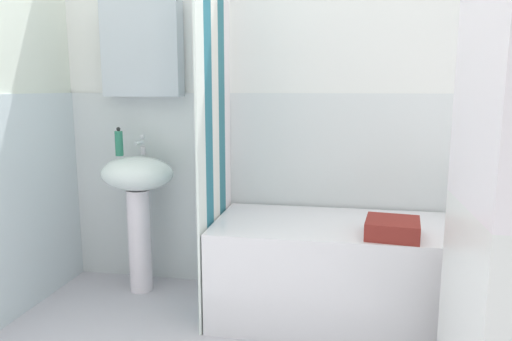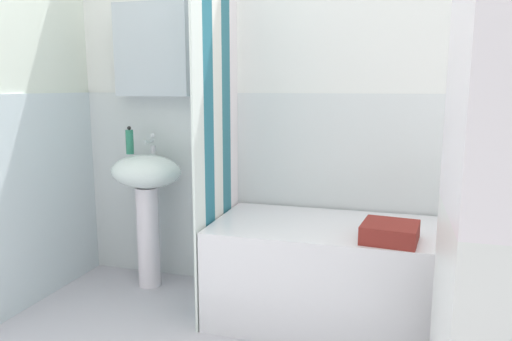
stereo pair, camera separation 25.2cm
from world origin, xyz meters
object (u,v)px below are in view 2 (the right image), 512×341
(sink, at_px, (147,191))
(bathtub, at_px, (367,277))
(soap_dispenser, at_px, (130,141))
(towel_folded, at_px, (390,232))
(shampoo_bottle, at_px, (494,209))

(sink, bearing_deg, bathtub, -6.04)
(soap_dispenser, distance_m, towel_folded, 1.64)
(soap_dispenser, xyz_separation_m, bathtub, (1.46, -0.17, -0.64))
(bathtub, bearing_deg, sink, 173.96)
(shampoo_bottle, bearing_deg, towel_folded, -139.63)
(sink, relative_size, soap_dispenser, 4.82)
(shampoo_bottle, height_order, towel_folded, shampoo_bottle)
(sink, height_order, bathtub, sink)
(shampoo_bottle, bearing_deg, soap_dispenser, -178.01)
(bathtub, bearing_deg, soap_dispenser, 173.40)
(towel_folded, bearing_deg, bathtub, 118.22)
(shampoo_bottle, bearing_deg, sink, -177.10)
(bathtub, height_order, towel_folded, towel_folded)
(sink, relative_size, towel_folded, 3.34)
(bathtub, distance_m, towel_folded, 0.38)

